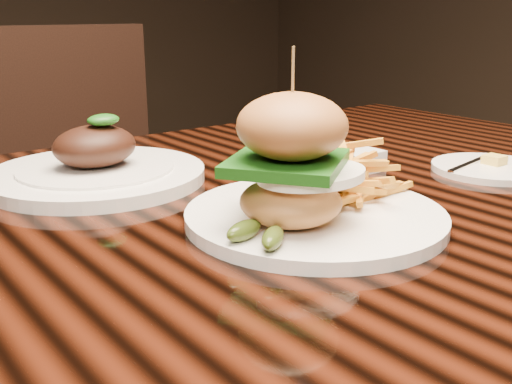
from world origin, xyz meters
TOP-DOWN VIEW (x-y plane):
  - dining_table at (0.00, 0.00)m, footprint 1.60×0.90m
  - burger_plate at (0.03, -0.13)m, footprint 0.30×0.30m
  - side_saucer at (0.40, -0.12)m, footprint 0.17×0.17m
  - ramekin at (0.25, 0.01)m, footprint 0.09×0.09m
  - far_dish at (-0.09, 0.19)m, footprint 0.31×0.31m
  - chair_far at (0.19, 0.89)m, footprint 0.49×0.50m

SIDE VIEW (x-z plane):
  - chair_far at x=0.19m, z-range 0.06..1.01m
  - dining_table at x=0.00m, z-range 0.30..1.05m
  - side_saucer at x=0.40m, z-range 0.74..0.77m
  - ramekin at x=0.25m, z-range 0.75..0.78m
  - far_dish at x=-0.09m, z-range 0.72..0.82m
  - burger_plate at x=0.03m, z-range 0.70..0.90m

